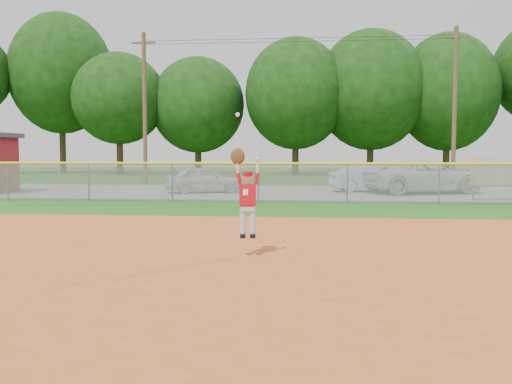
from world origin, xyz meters
TOP-DOWN VIEW (x-y plane):
  - ground at (0.00, 0.00)m, footprint 120.00×120.00m
  - clay_infield at (0.00, -3.00)m, footprint 24.00×16.00m
  - parking_strip at (0.00, 16.00)m, footprint 44.00×10.00m
  - car_white_a at (-3.04, 14.92)m, footprint 3.91×2.55m
  - car_blue at (4.80, 16.43)m, footprint 4.04×2.07m
  - car_white_b at (7.17, 15.50)m, footprint 5.96×4.13m
  - sponsor_sign at (9.12, 11.63)m, footprint 1.90×0.26m
  - outfield_fence at (0.00, 10.00)m, footprint 40.06×0.10m
  - power_lines at (1.00, 22.00)m, footprint 19.40×0.24m
  - tree_line at (0.96, 37.90)m, footprint 62.37×13.00m
  - ballplayer at (0.86, -1.22)m, footprint 0.54×0.24m

SIDE VIEW (x-z plane):
  - ground at x=0.00m, z-range 0.00..0.00m
  - parking_strip at x=0.00m, z-range 0.00..0.03m
  - clay_infield at x=0.00m, z-range 0.00..0.04m
  - car_white_a at x=-3.04m, z-range 0.03..1.27m
  - car_blue at x=4.80m, z-range 0.03..1.30m
  - car_white_b at x=7.17m, z-range 0.03..1.54m
  - outfield_fence at x=0.00m, z-range 0.11..1.66m
  - sponsor_sign at x=9.12m, z-range 0.27..1.97m
  - ballplayer at x=0.86m, z-range 0.05..2.31m
  - power_lines at x=1.00m, z-range 0.18..9.18m
  - tree_line at x=0.96m, z-range 0.32..14.75m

